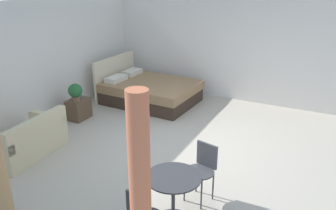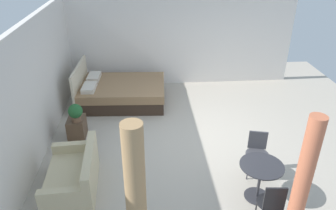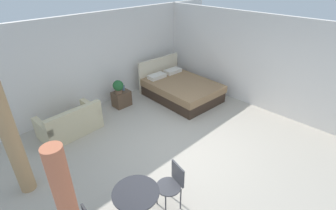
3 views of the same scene
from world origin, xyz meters
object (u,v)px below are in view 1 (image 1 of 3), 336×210
bed (148,91)px  potted_plant (75,92)px  nightstand (79,109)px  balcony_table (173,190)px  cafe_chair_near_window (203,166)px  couch (26,141)px  vase (80,94)px

bed → potted_plant: (-1.77, 0.84, 0.39)m
nightstand → potted_plant: 0.47m
balcony_table → nightstand: bearing=57.7°
potted_plant → balcony_table: potted_plant is taller
nightstand → balcony_table: balcony_table is taller
bed → cafe_chair_near_window: 4.22m
couch → cafe_chair_near_window: 3.37m
potted_plant → vase: size_ratio=2.69×
bed → nightstand: bed is taller
potted_plant → balcony_table: 4.01m
vase → balcony_table: size_ratio=0.20×
vase → couch: bearing=-171.1°
bed → couch: bearing=169.7°
potted_plant → cafe_chair_near_window: (-1.43, -3.57, -0.15)m
cafe_chair_near_window → couch: bearing=93.7°
couch → potted_plant: size_ratio=3.65×
cafe_chair_near_window → bed: bearing=40.5°
couch → bed: bearing=-10.3°
couch → vase: size_ratio=9.82×
bed → balcony_table: 4.64m
couch → nightstand: 1.77m
balcony_table → bed: bearing=33.8°
potted_plant → cafe_chair_near_window: potted_plant is taller
bed → vase: bed is taller
nightstand → bed: bearing=-27.8°
bed → balcony_table: bearing=-146.2°
bed → couch: size_ratio=1.60×
potted_plant → balcony_table: bearing=-121.4°
balcony_table → potted_plant: bearing=58.6°
couch → nightstand: size_ratio=2.90×
vase → bed: bearing=-30.5°
couch → potted_plant: bearing=7.5°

